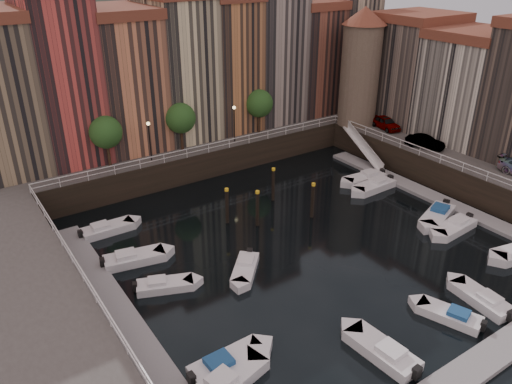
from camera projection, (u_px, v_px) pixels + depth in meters
ground at (301, 242)px, 42.58m from camera, size 200.00×200.00×0.00m
quay_far at (170, 139)px, 61.32m from camera, size 80.00×20.00×3.00m
dock_left at (123, 317)px, 33.63m from camera, size 2.00×28.00×0.35m
dock_right at (434, 197)px, 49.89m from camera, size 2.00×28.00×0.35m
dock_near at (479, 364)px, 29.82m from camera, size 30.00×2.00×0.35m
mountains at (27, 16)px, 122.03m from camera, size 145.00×100.00×18.00m
far_terrace at (199, 62)px, 56.98m from camera, size 48.70×10.30×17.50m
right_terrace at (473, 81)px, 54.53m from camera, size 9.30×24.30×14.00m
corner_tower at (361, 65)px, 58.97m from camera, size 5.20×5.20×13.80m
promenade_trees at (186, 117)px, 52.61m from camera, size 21.20×3.20×5.20m
street_lamps at (194, 125)px, 52.33m from camera, size 10.36×0.36×4.18m
railings at (269, 182)px, 44.57m from camera, size 36.08×34.04×0.52m
gangway at (364, 147)px, 57.78m from camera, size 2.78×8.32×3.73m
mooring_pilings at (268, 200)px, 46.10m from camera, size 7.47×5.21×3.78m
boat_left_0 at (228, 380)px, 28.41m from camera, size 5.28×2.95×1.18m
boat_left_1 at (227, 364)px, 29.57m from camera, size 5.08×1.96×1.16m
boat_left_2 at (164, 285)px, 36.60m from camera, size 4.41×2.98×1.00m
boat_left_3 at (133, 258)px, 39.67m from camera, size 5.16×2.69×1.15m
boat_left_4 at (106, 229)px, 43.87m from camera, size 4.79×1.76×1.10m
boat_right_1 at (455, 227)px, 44.20m from camera, size 5.02×2.14×1.14m
boat_right_2 at (437, 215)px, 46.05m from camera, size 5.37×3.49×1.21m
boat_right_3 at (375, 186)px, 51.86m from camera, size 5.13×2.02×1.17m
boat_right_4 at (365, 178)px, 53.63m from camera, size 5.06×2.24×1.14m
boat_near_1 at (383, 351)px, 30.47m from camera, size 2.21×5.20×1.18m
boat_near_2 at (451, 315)px, 33.56m from camera, size 2.90×4.50×1.01m
boat_near_3 at (482, 299)px, 35.06m from camera, size 2.21×4.88×1.10m
car_a at (386, 124)px, 59.76m from camera, size 2.50×4.59×1.48m
car_b at (425, 143)px, 53.99m from camera, size 2.73×4.35×1.35m
boat_extra_426 at (245, 268)px, 38.53m from camera, size 3.96×4.08×1.00m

